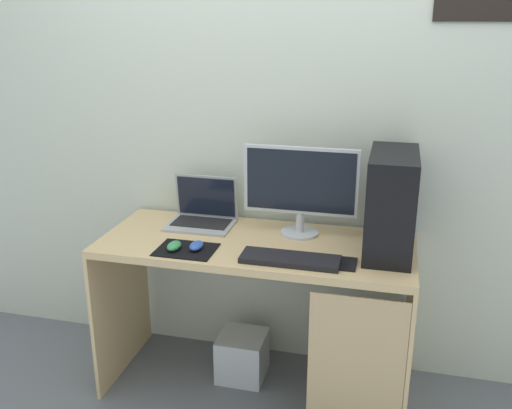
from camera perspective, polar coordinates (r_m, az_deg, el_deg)
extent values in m
plane|color=slate|center=(2.99, 0.00, -17.71)|extent=(8.00, 8.00, 0.00)
cube|color=beige|center=(2.78, 1.72, 8.87)|extent=(4.00, 0.04, 2.60)
cube|color=tan|center=(2.61, 0.00, -4.11)|extent=(1.44, 0.60, 0.03)
cube|color=tan|center=(3.01, -13.42, -9.57)|extent=(0.02, 0.60, 0.74)
cube|color=tan|center=(2.72, 15.05, -12.97)|extent=(0.02, 0.60, 0.74)
cube|color=tan|center=(2.45, 10.06, -15.38)|extent=(0.40, 0.01, 0.60)
cube|color=black|center=(2.49, 13.48, 0.13)|extent=(0.20, 0.43, 0.44)
cylinder|color=#B7BCC6|center=(2.70, 4.43, -2.84)|extent=(0.18, 0.18, 0.01)
cylinder|color=#B7BCC6|center=(2.68, 4.46, -1.78)|extent=(0.04, 0.04, 0.10)
cube|color=#B7BCC6|center=(2.60, 4.54, 2.41)|extent=(0.53, 0.02, 0.32)
cube|color=black|center=(2.60, 4.50, 2.35)|extent=(0.50, 0.00, 0.29)
cube|color=#9EA3A8|center=(2.80, -5.65, -2.08)|extent=(0.32, 0.23, 0.01)
cube|color=black|center=(2.81, -5.53, -1.81)|extent=(0.28, 0.15, 0.00)
cube|color=#9EA3A8|center=(2.85, -5.02, 0.84)|extent=(0.32, 0.03, 0.22)
cube|color=black|center=(2.85, -5.07, 0.78)|extent=(0.30, 0.02, 0.20)
cube|color=black|center=(2.40, 3.47, -5.54)|extent=(0.42, 0.14, 0.02)
cube|color=black|center=(2.53, -7.07, -4.55)|extent=(0.26, 0.20, 0.00)
ellipsoid|color=#2D51B2|center=(2.51, -6.04, -4.16)|extent=(0.06, 0.10, 0.03)
ellipsoid|color=#338C4C|center=(2.52, -8.27, -4.15)|extent=(0.06, 0.10, 0.03)
cube|color=black|center=(2.39, 9.29, -5.96)|extent=(0.07, 0.13, 0.01)
cube|color=#B7BCC6|center=(2.98, -1.39, -15.02)|extent=(0.23, 0.23, 0.23)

